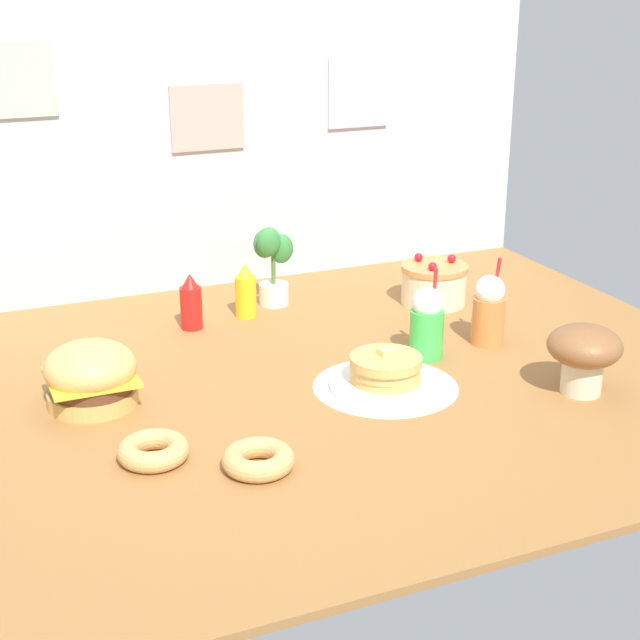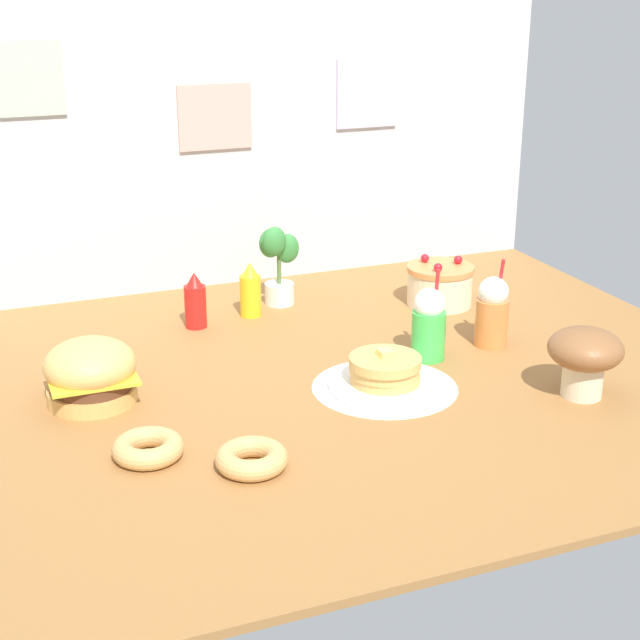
{
  "view_description": "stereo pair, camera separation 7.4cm",
  "coord_description": "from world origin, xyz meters",
  "px_view_note": "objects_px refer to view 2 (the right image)",
  "views": [
    {
      "loc": [
        -0.95,
        -2.23,
        1.07
      ],
      "look_at": [
        0.02,
        0.01,
        0.17
      ],
      "focal_mm": 54.25,
      "sensor_mm": 36.0,
      "label": 1
    },
    {
      "loc": [
        -0.88,
        -2.26,
        1.07
      ],
      "look_at": [
        0.02,
        0.01,
        0.17
      ],
      "focal_mm": 54.25,
      "sensor_mm": 36.0,
      "label": 2
    }
  ],
  "objects_px": {
    "ketchup_bottle": "(195,302)",
    "cream_soda_cup": "(429,324)",
    "burger": "(91,373)",
    "pancake_stack": "(385,374)",
    "mustard_bottle": "(250,291)",
    "donut_pink_glaze": "(148,447)",
    "potted_plant": "(278,262)",
    "orange_float_cup": "(492,312)",
    "donut_chocolate": "(252,458)",
    "layer_cake": "(440,285)",
    "mushroom_stool": "(585,355)"
  },
  "relations": [
    {
      "from": "ketchup_bottle",
      "to": "cream_soda_cup",
      "type": "distance_m",
      "value": 0.74
    },
    {
      "from": "burger",
      "to": "pancake_stack",
      "type": "relative_size",
      "value": 0.78
    },
    {
      "from": "pancake_stack",
      "to": "mustard_bottle",
      "type": "height_order",
      "value": "mustard_bottle"
    },
    {
      "from": "ketchup_bottle",
      "to": "donut_pink_glaze",
      "type": "xyz_separation_m",
      "value": [
        -0.32,
        -0.79,
        -0.06
      ]
    },
    {
      "from": "donut_pink_glaze",
      "to": "potted_plant",
      "type": "distance_m",
      "value": 1.11
    },
    {
      "from": "donut_pink_glaze",
      "to": "potted_plant",
      "type": "relative_size",
      "value": 0.61
    },
    {
      "from": "ketchup_bottle",
      "to": "orange_float_cup",
      "type": "distance_m",
      "value": 0.91
    },
    {
      "from": "orange_float_cup",
      "to": "donut_chocolate",
      "type": "bearing_deg",
      "value": -153.14
    },
    {
      "from": "burger",
      "to": "cream_soda_cup",
      "type": "bearing_deg",
      "value": -3.87
    },
    {
      "from": "pancake_stack",
      "to": "cream_soda_cup",
      "type": "bearing_deg",
      "value": 34.97
    },
    {
      "from": "layer_cake",
      "to": "cream_soda_cup",
      "type": "xyz_separation_m",
      "value": [
        -0.25,
        -0.4,
        0.04
      ]
    },
    {
      "from": "burger",
      "to": "mustard_bottle",
      "type": "relative_size",
      "value": 1.33
    },
    {
      "from": "layer_cake",
      "to": "potted_plant",
      "type": "distance_m",
      "value": 0.54
    },
    {
      "from": "pancake_stack",
      "to": "donut_pink_glaze",
      "type": "xyz_separation_m",
      "value": [
        -0.67,
        -0.15,
        -0.02
      ]
    },
    {
      "from": "mushroom_stool",
      "to": "cream_soda_cup",
      "type": "bearing_deg",
      "value": 124.16
    },
    {
      "from": "mustard_bottle",
      "to": "donut_chocolate",
      "type": "height_order",
      "value": "mustard_bottle"
    },
    {
      "from": "mustard_bottle",
      "to": "donut_pink_glaze",
      "type": "xyz_separation_m",
      "value": [
        -0.51,
        -0.82,
        -0.06
      ]
    },
    {
      "from": "donut_pink_glaze",
      "to": "mushroom_stool",
      "type": "height_order",
      "value": "mushroom_stool"
    },
    {
      "from": "ketchup_bottle",
      "to": "cream_soda_cup",
      "type": "relative_size",
      "value": 0.67
    },
    {
      "from": "layer_cake",
      "to": "mustard_bottle",
      "type": "bearing_deg",
      "value": 168.2
    },
    {
      "from": "pancake_stack",
      "to": "donut_chocolate",
      "type": "relative_size",
      "value": 1.83
    },
    {
      "from": "potted_plant",
      "to": "mushroom_stool",
      "type": "xyz_separation_m",
      "value": [
        0.5,
        -0.99,
        -0.03
      ]
    },
    {
      "from": "cream_soda_cup",
      "to": "mushroom_stool",
      "type": "relative_size",
      "value": 1.36
    },
    {
      "from": "orange_float_cup",
      "to": "potted_plant",
      "type": "distance_m",
      "value": 0.75
    },
    {
      "from": "cream_soda_cup",
      "to": "orange_float_cup",
      "type": "bearing_deg",
      "value": 6.12
    },
    {
      "from": "mustard_bottle",
      "to": "mushroom_stool",
      "type": "xyz_separation_m",
      "value": [
        0.62,
        -0.91,
        0.03
      ]
    },
    {
      "from": "pancake_stack",
      "to": "mustard_bottle",
      "type": "relative_size",
      "value": 1.7
    },
    {
      "from": "donut_chocolate",
      "to": "mustard_bottle",
      "type": "bearing_deg",
      "value": 72.26
    },
    {
      "from": "layer_cake",
      "to": "donut_pink_glaze",
      "type": "height_order",
      "value": "layer_cake"
    },
    {
      "from": "mustard_bottle",
      "to": "orange_float_cup",
      "type": "bearing_deg",
      "value": -40.9
    },
    {
      "from": "mushroom_stool",
      "to": "donut_chocolate",
      "type": "bearing_deg",
      "value": -176.89
    },
    {
      "from": "mushroom_stool",
      "to": "potted_plant",
      "type": "bearing_deg",
      "value": 116.72
    },
    {
      "from": "mustard_bottle",
      "to": "potted_plant",
      "type": "xyz_separation_m",
      "value": [
        0.12,
        0.08,
        0.06
      ]
    },
    {
      "from": "orange_float_cup",
      "to": "mustard_bottle",
      "type": "bearing_deg",
      "value": 139.1
    },
    {
      "from": "cream_soda_cup",
      "to": "mushroom_stool",
      "type": "bearing_deg",
      "value": -55.84
    },
    {
      "from": "burger",
      "to": "mustard_bottle",
      "type": "distance_m",
      "value": 0.75
    },
    {
      "from": "layer_cake",
      "to": "orange_float_cup",
      "type": "height_order",
      "value": "orange_float_cup"
    },
    {
      "from": "burger",
      "to": "mushroom_stool",
      "type": "height_order",
      "value": "mushroom_stool"
    },
    {
      "from": "potted_plant",
      "to": "pancake_stack",
      "type": "bearing_deg",
      "value": -87.26
    },
    {
      "from": "ketchup_bottle",
      "to": "orange_float_cup",
      "type": "xyz_separation_m",
      "value": [
        0.78,
        -0.47,
        0.02
      ]
    },
    {
      "from": "burger",
      "to": "potted_plant",
      "type": "height_order",
      "value": "potted_plant"
    },
    {
      "from": "mustard_bottle",
      "to": "ketchup_bottle",
      "type": "bearing_deg",
      "value": -169.6
    },
    {
      "from": "mustard_bottle",
      "to": "donut_pink_glaze",
      "type": "height_order",
      "value": "mustard_bottle"
    },
    {
      "from": "pancake_stack",
      "to": "layer_cake",
      "type": "xyz_separation_m",
      "value": [
        0.46,
        0.55,
        0.03
      ]
    },
    {
      "from": "ketchup_bottle",
      "to": "mushroom_stool",
      "type": "distance_m",
      "value": 1.19
    },
    {
      "from": "potted_plant",
      "to": "donut_chocolate",
      "type": "bearing_deg",
      "value": -112.54
    },
    {
      "from": "burger",
      "to": "donut_chocolate",
      "type": "height_order",
      "value": "burger"
    },
    {
      "from": "cream_soda_cup",
      "to": "potted_plant",
      "type": "distance_m",
      "value": 0.66
    },
    {
      "from": "burger",
      "to": "pancake_stack",
      "type": "height_order",
      "value": "burger"
    },
    {
      "from": "layer_cake",
      "to": "cream_soda_cup",
      "type": "distance_m",
      "value": 0.48
    }
  ]
}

